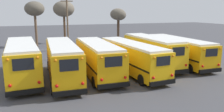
% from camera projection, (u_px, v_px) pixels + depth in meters
% --- Properties ---
extents(ground_plane, '(160.00, 160.00, 0.00)m').
position_uv_depth(ground_plane, '(112.00, 72.00, 22.03)').
color(ground_plane, '#424247').
extents(school_bus_0, '(2.99, 10.27, 3.30)m').
position_uv_depth(school_bus_0, '(22.00, 60.00, 19.33)').
color(school_bus_0, '#EAAA0F').
rests_on(school_bus_0, ground).
extents(school_bus_1, '(2.82, 10.04, 3.26)m').
position_uv_depth(school_bus_1, '(62.00, 60.00, 19.26)').
color(school_bus_1, '#E5A00C').
rests_on(school_bus_1, ground).
extents(school_bus_2, '(2.93, 9.73, 3.12)m').
position_uv_depth(school_bus_2, '(98.00, 58.00, 20.63)').
color(school_bus_2, '#E5A00C').
rests_on(school_bus_2, ground).
extents(school_bus_3, '(2.92, 10.78, 3.00)m').
position_uv_depth(school_bus_3, '(131.00, 56.00, 21.55)').
color(school_bus_3, '#EAAA0F').
rests_on(school_bus_3, ground).
extents(school_bus_4, '(2.58, 9.59, 3.23)m').
position_uv_depth(school_bus_4, '(151.00, 50.00, 24.12)').
color(school_bus_4, yellow).
rests_on(school_bus_4, ground).
extents(school_bus_5, '(2.86, 10.58, 2.99)m').
position_uv_depth(school_bus_5, '(178.00, 50.00, 25.10)').
color(school_bus_5, '#E5A00C').
rests_on(school_bus_5, ground).
extents(utility_pole, '(1.80, 0.26, 8.50)m').
position_uv_depth(utility_pole, '(67.00, 22.00, 33.18)').
color(utility_pole, brown).
rests_on(utility_pole, ground).
extents(bare_tree_0, '(3.14, 3.14, 6.59)m').
position_uv_depth(bare_tree_0, '(118.00, 14.00, 44.70)').
color(bare_tree_0, '#473323').
rests_on(bare_tree_0, ground).
extents(bare_tree_1, '(3.97, 3.97, 7.93)m').
position_uv_depth(bare_tree_1, '(64.00, 9.00, 41.07)').
color(bare_tree_1, brown).
rests_on(bare_tree_1, ground).
extents(bare_tree_2, '(2.77, 2.77, 6.36)m').
position_uv_depth(bare_tree_2, '(119.00, 15.00, 41.96)').
color(bare_tree_2, '#473323').
rests_on(bare_tree_2, ground).
extents(bare_tree_3, '(3.27, 3.27, 7.65)m').
position_uv_depth(bare_tree_3, '(35.00, 9.00, 36.78)').
color(bare_tree_3, brown).
rests_on(bare_tree_3, ground).
extents(fence_line, '(24.65, 0.06, 1.42)m').
position_uv_depth(fence_line, '(92.00, 50.00, 28.81)').
color(fence_line, '#939399').
rests_on(fence_line, ground).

